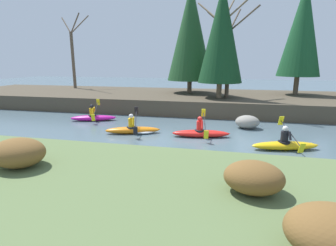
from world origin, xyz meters
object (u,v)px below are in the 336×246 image
kayaker_middle (201,133)px  kayaker_trailing (135,130)px  kayaker_lead (286,144)px  boulder_midstream (247,122)px  kayaker_far_back (94,117)px

kayaker_middle → kayaker_trailing: bearing=171.9°
kayaker_lead → boulder_midstream: (-1.29, 3.32, 0.13)m
kayaker_lead → kayaker_trailing: size_ratio=1.01×
kayaker_far_back → boulder_midstream: kayaker_far_back is taller
kayaker_trailing → boulder_midstream: (5.58, 2.30, 0.16)m
kayaker_trailing → boulder_midstream: kayaker_trailing is taller
kayaker_lead → boulder_midstream: bearing=97.6°
kayaker_middle → kayaker_far_back: same height
kayaker_middle → kayaker_far_back: (-6.75, 2.13, 0.00)m
kayaker_middle → kayaker_trailing: same height
kayaker_middle → kayaker_far_back: bearing=153.2°
boulder_midstream → kayaker_far_back: bearing=-179.4°
kayaker_trailing → kayaker_far_back: size_ratio=1.00×
kayaker_lead → kayaker_middle: size_ratio=1.00×
kayaker_lead → kayaker_far_back: (-10.31, 3.22, 0.00)m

